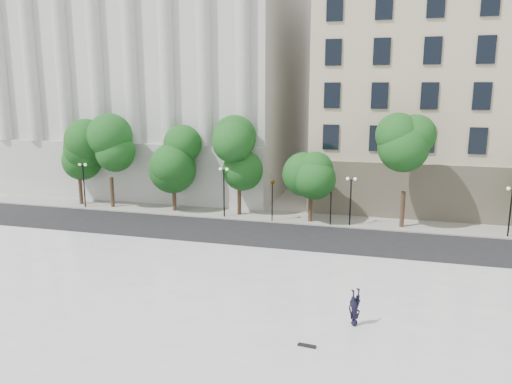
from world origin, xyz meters
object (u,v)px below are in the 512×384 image
(traffic_light_east, at_px, (331,183))
(person_lying, at_px, (354,320))
(skateboard, at_px, (307,346))
(traffic_light_west, at_px, (272,181))

(traffic_light_east, relative_size, person_lying, 2.31)
(person_lying, bearing_deg, traffic_light_east, 58.72)
(skateboard, bearing_deg, traffic_light_west, 112.76)
(traffic_light_west, distance_m, person_lying, 20.38)
(traffic_light_west, bearing_deg, traffic_light_east, 0.00)
(traffic_light_west, height_order, traffic_light_east, traffic_light_east)
(person_lying, distance_m, skateboard, 3.11)
(traffic_light_west, height_order, person_lying, traffic_light_west)
(traffic_light_west, xyz_separation_m, skateboard, (6.48, -20.89, -3.14))
(traffic_light_west, relative_size, person_lying, 2.30)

